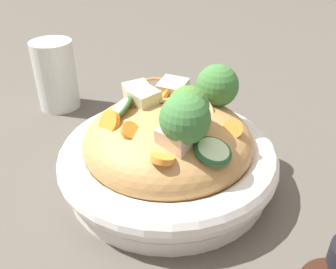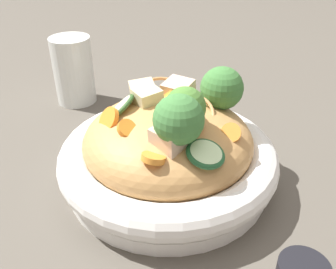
% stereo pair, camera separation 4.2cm
% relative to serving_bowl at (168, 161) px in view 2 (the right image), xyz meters
% --- Properties ---
extents(ground_plane, '(3.00, 3.00, 0.00)m').
position_rel_serving_bowl_xyz_m(ground_plane, '(0.00, 0.00, -0.03)').
color(ground_plane, '#534D44').
extents(serving_bowl, '(0.26, 0.26, 0.05)m').
position_rel_serving_bowl_xyz_m(serving_bowl, '(0.00, 0.00, 0.00)').
color(serving_bowl, white).
rests_on(serving_bowl, ground_plane).
extents(noodle_heap, '(0.20, 0.20, 0.09)m').
position_rel_serving_bowl_xyz_m(noodle_heap, '(-0.00, 0.00, 0.03)').
color(noodle_heap, tan).
rests_on(noodle_heap, serving_bowl).
extents(broccoli_florets, '(0.11, 0.15, 0.07)m').
position_rel_serving_bowl_xyz_m(broccoli_florets, '(0.03, 0.02, 0.08)').
color(broccoli_florets, '#99AE6E').
rests_on(broccoli_florets, serving_bowl).
extents(carrot_coins, '(0.13, 0.13, 0.03)m').
position_rel_serving_bowl_xyz_m(carrot_coins, '(0.01, -0.02, 0.06)').
color(carrot_coins, orange).
rests_on(carrot_coins, serving_bowl).
extents(zucchini_slices, '(0.17, 0.09, 0.03)m').
position_rel_serving_bowl_xyz_m(zucchini_slices, '(0.02, -0.02, 0.06)').
color(zucchini_slices, beige).
rests_on(zucchini_slices, serving_bowl).
extents(chicken_chunks, '(0.15, 0.10, 0.03)m').
position_rel_serving_bowl_xyz_m(chicken_chunks, '(-0.03, 0.00, 0.07)').
color(chicken_chunks, beige).
rests_on(chicken_chunks, serving_bowl).
extents(drinking_glass, '(0.07, 0.07, 0.11)m').
position_rel_serving_bowl_xyz_m(drinking_glass, '(-0.27, -0.03, 0.03)').
color(drinking_glass, silver).
rests_on(drinking_glass, ground_plane).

